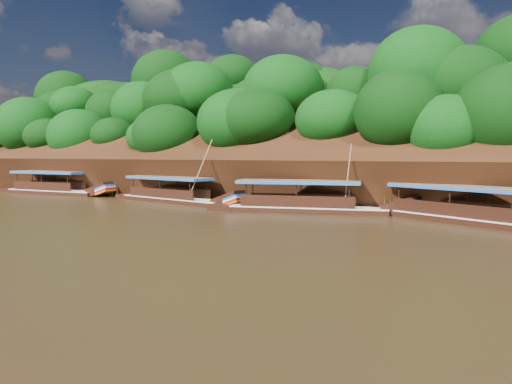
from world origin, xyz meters
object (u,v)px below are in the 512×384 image
(boat_1, at_px, (318,206))
(boat_3, at_px, (59,189))
(boat_0, at_px, (480,216))
(boat_2, at_px, (179,197))

(boat_1, height_order, boat_3, boat_1)
(boat_0, relative_size, boat_2, 0.95)
(boat_0, distance_m, boat_1, 10.87)
(boat_0, xyz_separation_m, boat_2, (-24.10, 0.59, -0.01))
(boat_2, bearing_deg, boat_0, 7.29)
(boat_1, xyz_separation_m, boat_3, (-29.94, 0.34, 0.02))
(boat_1, bearing_deg, boat_3, 161.71)
(boat_0, xyz_separation_m, boat_1, (-10.86, 0.45, 0.01))
(boat_0, height_order, boat_2, boat_0)
(boat_0, xyz_separation_m, boat_3, (-40.81, 0.79, 0.03))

